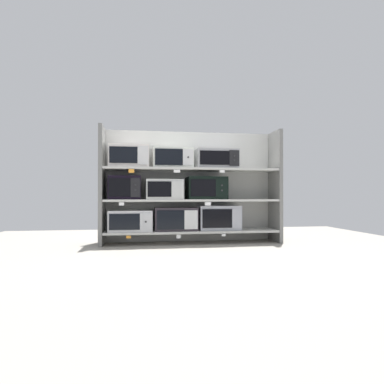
# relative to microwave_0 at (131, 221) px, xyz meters

# --- Properties ---
(ground) EXTENTS (6.36, 6.00, 0.02)m
(ground) POSITION_rel_microwave_0_xyz_m (0.83, -1.00, -0.33)
(ground) COLOR gray
(back_panel) EXTENTS (2.56, 0.04, 1.58)m
(back_panel) POSITION_rel_microwave_0_xyz_m (0.83, 0.24, 0.47)
(back_panel) COLOR #B2B2AD
(back_panel) RESTS_ON ground
(upright_left) EXTENTS (0.05, 0.43, 1.58)m
(upright_left) POSITION_rel_microwave_0_xyz_m (-0.38, 0.00, 0.47)
(upright_left) COLOR slate
(upright_left) RESTS_ON ground
(upright_right) EXTENTS (0.05, 0.43, 1.58)m
(upright_right) POSITION_rel_microwave_0_xyz_m (2.05, 0.00, 0.47)
(upright_right) COLOR slate
(upright_right) RESTS_ON ground
(shelf_0) EXTENTS (2.36, 0.43, 0.03)m
(shelf_0) POSITION_rel_microwave_0_xyz_m (0.83, 0.00, -0.15)
(shelf_0) COLOR beige
(shelf_0) RESTS_ON ground
(microwave_0) EXTENTS (0.58, 0.40, 0.28)m
(microwave_0) POSITION_rel_microwave_0_xyz_m (0.00, 0.00, 0.00)
(microwave_0) COLOR silver
(microwave_0) RESTS_ON shelf_0
(microwave_1) EXTENTS (0.58, 0.36, 0.31)m
(microwave_1) POSITION_rel_microwave_0_xyz_m (0.61, -0.00, 0.02)
(microwave_1) COLOR #2D272F
(microwave_1) RESTS_ON shelf_0
(microwave_2) EXTENTS (0.58, 0.33, 0.34)m
(microwave_2) POSITION_rel_microwave_0_xyz_m (1.22, -0.00, 0.03)
(microwave_2) COLOR #A0A3AD
(microwave_2) RESTS_ON shelf_0
(price_tag_0) EXTENTS (0.06, 0.00, 0.04)m
(price_tag_0) POSITION_rel_microwave_0_xyz_m (-0.02, -0.22, -0.19)
(price_tag_0) COLOR orange
(price_tag_1) EXTENTS (0.06, 0.00, 0.05)m
(price_tag_1) POSITION_rel_microwave_0_xyz_m (0.62, -0.22, -0.20)
(price_tag_1) COLOR white
(price_tag_2) EXTENTS (0.05, 0.00, 0.03)m
(price_tag_2) POSITION_rel_microwave_0_xyz_m (1.23, -0.22, -0.19)
(price_tag_2) COLOR white
(shelf_1) EXTENTS (2.36, 0.43, 0.03)m
(shelf_1) POSITION_rel_microwave_0_xyz_m (0.83, 0.00, 0.27)
(shelf_1) COLOR beige
(microwave_3) EXTENTS (0.42, 0.38, 0.31)m
(microwave_3) POSITION_rel_microwave_0_xyz_m (-0.08, -0.00, 0.44)
(microwave_3) COLOR black
(microwave_3) RESTS_ON shelf_1
(microwave_4) EXTENTS (0.50, 0.42, 0.27)m
(microwave_4) POSITION_rel_microwave_0_xyz_m (0.45, 0.00, 0.42)
(microwave_4) COLOR #BBBDBB
(microwave_4) RESTS_ON shelf_1
(microwave_5) EXTENTS (0.53, 0.44, 0.31)m
(microwave_5) POSITION_rel_microwave_0_xyz_m (1.03, 0.00, 0.44)
(microwave_5) COLOR black
(microwave_5) RESTS_ON shelf_1
(price_tag_3) EXTENTS (0.06, 0.00, 0.04)m
(price_tag_3) POSITION_rel_microwave_0_xyz_m (-0.11, -0.22, 0.23)
(price_tag_3) COLOR white
(price_tag_4) EXTENTS (0.08, 0.00, 0.05)m
(price_tag_4) POSITION_rel_microwave_0_xyz_m (1.01, -0.22, 0.23)
(price_tag_4) COLOR white
(shelf_2) EXTENTS (2.36, 0.43, 0.03)m
(shelf_2) POSITION_rel_microwave_0_xyz_m (0.83, 0.00, 0.70)
(shelf_2) COLOR beige
(microwave_6) EXTENTS (0.53, 0.34, 0.30)m
(microwave_6) POSITION_rel_microwave_0_xyz_m (-0.02, 0.00, 0.87)
(microwave_6) COLOR silver
(microwave_6) RESTS_ON shelf_2
(microwave_7) EXTENTS (0.54, 0.35, 0.27)m
(microwave_7) POSITION_rel_microwave_0_xyz_m (0.57, -0.00, 0.85)
(microwave_7) COLOR silver
(microwave_7) RESTS_ON shelf_2
(microwave_8) EXTENTS (0.58, 0.36, 0.27)m
(microwave_8) POSITION_rel_microwave_0_xyz_m (1.18, 0.00, 0.85)
(microwave_8) COLOR #A1A2A5
(microwave_8) RESTS_ON shelf_2
(price_tag_5) EXTENTS (0.07, 0.00, 0.05)m
(price_tag_5) POSITION_rel_microwave_0_xyz_m (0.01, -0.22, 0.65)
(price_tag_5) COLOR orange
(price_tag_6) EXTENTS (0.08, 0.00, 0.04)m
(price_tag_6) POSITION_rel_microwave_0_xyz_m (0.60, -0.22, 0.66)
(price_tag_6) COLOR white
(price_tag_7) EXTENTS (0.07, 0.00, 0.03)m
(price_tag_7) POSITION_rel_microwave_0_xyz_m (1.21, -0.22, 0.66)
(price_tag_7) COLOR white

